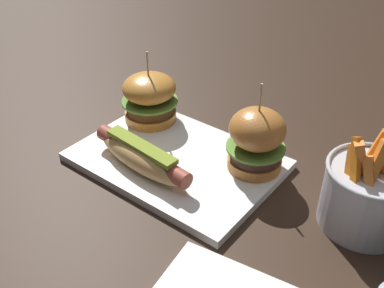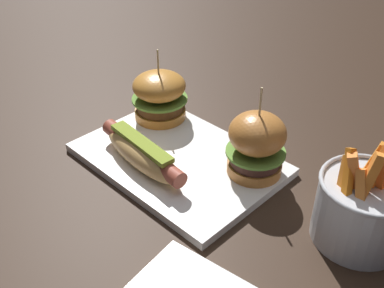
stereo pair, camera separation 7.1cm
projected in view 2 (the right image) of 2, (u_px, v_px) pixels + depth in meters
ground_plane at (178, 163)px, 0.76m from camera, size 3.00×3.00×0.00m
platter_main at (178, 159)px, 0.76m from camera, size 0.33×0.23×0.01m
hot_dog at (142, 153)px, 0.72m from camera, size 0.20×0.07×0.05m
slider_left at (160, 95)px, 0.83m from camera, size 0.10×0.10×0.14m
slider_right at (256, 144)px, 0.69m from camera, size 0.09×0.09×0.15m
fries_bucket at (363, 208)px, 0.59m from camera, size 0.13×0.13×0.15m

